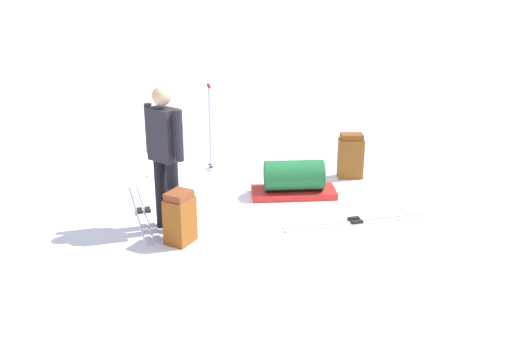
# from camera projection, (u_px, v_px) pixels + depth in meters

# --- Properties ---
(ground_plane) EXTENTS (80.00, 80.00, 0.00)m
(ground_plane) POSITION_uv_depth(u_px,v_px,m) (256.00, 224.00, 7.24)
(ground_plane) COLOR white
(skier_standing) EXTENTS (0.36, 0.50, 1.70)m
(skier_standing) POSITION_uv_depth(u_px,v_px,m) (165.00, 151.00, 6.81)
(skier_standing) COLOR black
(skier_standing) RESTS_ON ground_plane
(ski_pair_near) EXTENTS (0.79, 1.74, 0.05)m
(ski_pair_near) POSITION_uv_depth(u_px,v_px,m) (355.00, 222.00, 7.26)
(ski_pair_near) COLOR silver
(ski_pair_near) RESTS_ON ground_plane
(ski_pair_far) EXTENTS (1.80, 0.92, 0.05)m
(ski_pair_far) POSITION_uv_depth(u_px,v_px,m) (144.00, 212.00, 7.55)
(ski_pair_far) COLOR silver
(ski_pair_far) RESTS_ON ground_plane
(backpack_large_dark) EXTENTS (0.38, 0.35, 0.61)m
(backpack_large_dark) POSITION_uv_depth(u_px,v_px,m) (180.00, 218.00, 6.69)
(backpack_large_dark) COLOR brown
(backpack_large_dark) RESTS_ON ground_plane
(backpack_bright) EXTENTS (0.27, 0.38, 0.65)m
(backpack_bright) POSITION_uv_depth(u_px,v_px,m) (351.00, 156.00, 8.64)
(backpack_bright) COLOR brown
(backpack_bright) RESTS_ON ground_plane
(ski_poles_planted_near) EXTENTS (0.18, 0.10, 1.30)m
(ski_poles_planted_near) POSITION_uv_depth(u_px,v_px,m) (210.00, 123.00, 8.82)
(ski_poles_planted_near) COLOR #AEBAC0
(ski_poles_planted_near) RESTS_ON ground_plane
(gear_sled) EXTENTS (0.65, 1.18, 0.49)m
(gear_sled) POSITION_uv_depth(u_px,v_px,m) (294.00, 180.00, 8.01)
(gear_sled) COLOR red
(gear_sled) RESTS_ON ground_plane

